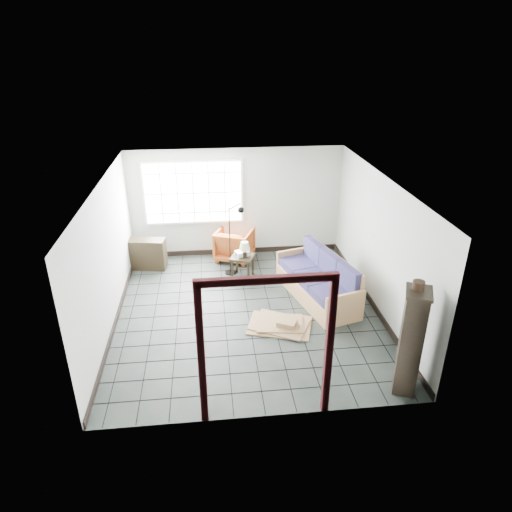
{
  "coord_description": "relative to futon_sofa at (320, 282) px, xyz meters",
  "views": [
    {
      "loc": [
        -0.67,
        -7.54,
        4.78
      ],
      "look_at": [
        0.2,
        0.3,
        1.05
      ],
      "focal_mm": 32.0,
      "sensor_mm": 36.0,
      "label": 1
    }
  ],
  "objects": [
    {
      "name": "projector",
      "position": [
        -1.49,
        1.11,
        0.22
      ],
      "size": [
        0.34,
        0.31,
        0.1
      ],
      "rotation": [
        0.0,
        0.0,
        0.35
      ],
      "color": "silver",
      "rests_on": "side_table"
    },
    {
      "name": "tall_shelf",
      "position": [
        0.64,
        -2.79,
        0.51
      ],
      "size": [
        0.51,
        0.56,
        1.69
      ],
      "rotation": [
        0.0,
        0.0,
        -0.41
      ],
      "color": "black",
      "rests_on": "ground"
    },
    {
      "name": "console_shelf",
      "position": [
        -3.66,
        1.76,
        0.01
      ],
      "size": [
        0.95,
        0.49,
        0.71
      ],
      "rotation": [
        0.0,
        0.0,
        -0.15
      ],
      "color": "black",
      "rests_on": "ground"
    },
    {
      "name": "window_panel",
      "position": [
        -2.51,
        2.31,
        1.25
      ],
      "size": [
        2.32,
        0.08,
        1.52
      ],
      "color": "silver",
      "rests_on": "ground"
    },
    {
      "name": "floor_lamp",
      "position": [
        -1.62,
        1.24,
        0.55
      ],
      "size": [
        0.46,
        0.29,
        1.67
      ],
      "rotation": [
        0.0,
        0.0,
        0.1
      ],
      "color": "black",
      "rests_on": "ground"
    },
    {
      "name": "armchair",
      "position": [
        -1.6,
        2.01,
        0.07
      ],
      "size": [
        1.04,
        1.01,
        0.83
      ],
      "primitive_type": "imported",
      "rotation": [
        0.0,
        0.0,
        2.76
      ],
      "color": "maroon",
      "rests_on": "ground"
    },
    {
      "name": "ground",
      "position": [
        -1.51,
        -0.39,
        -0.35
      ],
      "size": [
        5.5,
        5.5,
        0.0
      ],
      "primitive_type": "plane",
      "color": "black",
      "rests_on": "ground"
    },
    {
      "name": "open_box",
      "position": [
        0.01,
        -0.33,
        -0.19
      ],
      "size": [
        0.84,
        0.65,
        0.43
      ],
      "rotation": [
        0.0,
        0.0,
        -0.43
      ],
      "color": "brown",
      "rests_on": "ground"
    },
    {
      "name": "table_lamp",
      "position": [
        -1.44,
        1.01,
        0.41
      ],
      "size": [
        0.26,
        0.26,
        0.35
      ],
      "rotation": [
        0.0,
        0.0,
        -0.16
      ],
      "color": "black",
      "rests_on": "side_table"
    },
    {
      "name": "pot",
      "position": [
        0.64,
        -2.74,
        1.4
      ],
      "size": [
        0.17,
        0.17,
        0.12
      ],
      "rotation": [
        0.0,
        0.0,
        0.05
      ],
      "color": "black",
      "rests_on": "tall_shelf"
    },
    {
      "name": "futon_sofa",
      "position": [
        0.0,
        0.0,
        0.0
      ],
      "size": [
        1.38,
        2.31,
        0.96
      ],
      "rotation": [
        0.0,
        0.0,
        0.28
      ],
      "color": "#B57B52",
      "rests_on": "ground"
    },
    {
      "name": "room_shell",
      "position": [
        -1.51,
        -0.36,
        1.33
      ],
      "size": [
        5.02,
        5.52,
        2.61
      ],
      "color": "#AFB4AD",
      "rests_on": "ground"
    },
    {
      "name": "cardboard_pile",
      "position": [
        -0.95,
        -0.96,
        -0.3
      ],
      "size": [
        1.32,
        1.12,
        0.17
      ],
      "rotation": [
        0.0,
        0.0,
        -0.35
      ],
      "color": "brown",
      "rests_on": "ground"
    },
    {
      "name": "side_table",
      "position": [
        -1.48,
        1.06,
        0.07
      ],
      "size": [
        0.6,
        0.6,
        0.51
      ],
      "rotation": [
        0.0,
        0.0,
        -0.36
      ],
      "color": "black",
      "rests_on": "ground"
    },
    {
      "name": "doorway_trim",
      "position": [
        -1.51,
        -3.09,
        1.03
      ],
      "size": [
        1.8,
        0.08,
        2.2
      ],
      "color": "#350C0F",
      "rests_on": "ground"
    }
  ]
}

